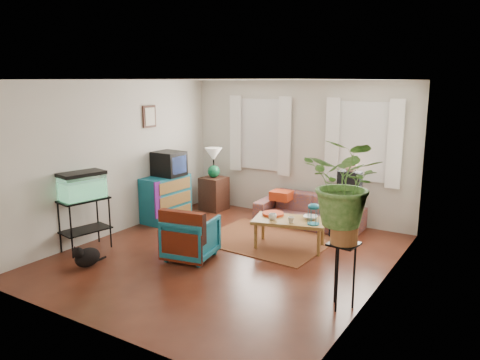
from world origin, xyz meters
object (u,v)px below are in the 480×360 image
Objects in this scene: sofa at (309,206)px; plant_stand at (342,275)px; coffee_table at (290,233)px; side_table at (214,194)px; dresser at (166,198)px; aquarium_stand at (85,225)px; armchair at (191,235)px.

plant_stand is at bearing -60.82° from sofa.
coffee_table is at bearing 133.11° from plant_stand.
side_table is 0.71× the size of dresser.
dresser reaches higher than aquarium_stand.
plant_stand is at bearing -19.48° from dresser.
aquarium_stand is 1.04× the size of plant_stand.
sofa is at bearing 26.39° from dresser.
aquarium_stand reaches higher than coffee_table.
side_table is 2.60m from coffee_table.
plant_stand is at bearing 162.60° from armchair.
aquarium_stand is at bearing 10.16° from armchair.
armchair is (-0.84, -2.38, -0.03)m from sofa.
sofa is 1.72× the size of coffee_table.
side_table is (-2.10, -0.00, -0.04)m from sofa.
side_table is at bearing 137.28° from coffee_table.
sofa is 2.35× the size of aquarium_stand.
dresser is at bearing -107.33° from side_table.
dresser is 1.35× the size of armchair.
plant_stand is (1.59, -2.70, 0.02)m from sofa.
coffee_table is (0.20, -1.21, -0.14)m from sofa.
dresser is 1.20× the size of plant_stand.
dresser is (-0.34, -1.09, 0.09)m from side_table.
dresser reaches higher than coffee_table.
sofa is 3.85m from aquarium_stand.
dresser is at bearing -49.17° from armchair.
armchair is at bearing 172.71° from plant_stand.
dresser reaches higher than armchair.
armchair is 2.46m from plant_stand.
side_table is 1.14m from dresser.
dresser is 2.65m from coffee_table.
coffee_table is (2.65, 1.76, -0.18)m from aquarium_stand.
sofa is at bearing -119.62° from armchair.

